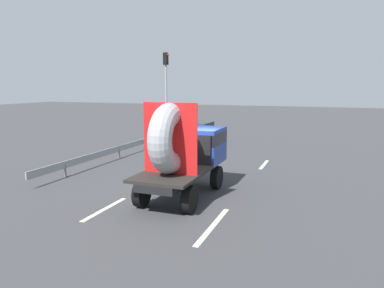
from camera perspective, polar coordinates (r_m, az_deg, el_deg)
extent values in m
plane|color=#38383A|center=(13.76, -2.08, -7.66)|extent=(120.00, 120.00, 0.00)
cylinder|color=black|center=(14.75, -2.45, -4.68)|extent=(0.28, 0.90, 0.90)
cylinder|color=black|center=(14.19, 3.91, -5.26)|extent=(0.28, 0.90, 0.90)
cylinder|color=black|center=(12.20, -7.94, -7.76)|extent=(0.28, 0.90, 0.90)
cylinder|color=black|center=(11.51, -0.40, -8.71)|extent=(0.28, 0.90, 0.90)
cube|color=black|center=(13.01, -1.56, -4.59)|extent=(1.30, 4.72, 0.25)
cube|color=navy|center=(14.20, 0.68, -0.12)|extent=(2.00, 1.77, 1.35)
cube|color=black|center=(14.10, 0.61, 1.04)|extent=(2.02, 1.68, 0.44)
cube|color=black|center=(12.18, -3.15, -4.71)|extent=(2.00, 2.95, 0.10)
cube|color=black|center=(13.34, -0.70, -0.83)|extent=(1.80, 0.08, 1.10)
torus|color=#9E9EA3|center=(11.81, -3.49, 0.88)|extent=(0.78, 2.34, 2.34)
cube|color=red|center=(11.81, -3.49, 0.88)|extent=(1.90, 0.03, 2.34)
cylinder|color=black|center=(27.08, 0.32, 1.46)|extent=(0.23, 0.67, 0.67)
cylinder|color=black|center=(26.56, 3.63, 1.29)|extent=(0.23, 0.67, 0.67)
cylinder|color=black|center=(24.49, -1.98, 0.63)|extent=(0.23, 0.67, 0.67)
cylinder|color=black|center=(23.91, 1.64, 0.42)|extent=(0.23, 0.67, 0.67)
cube|color=silver|center=(25.46, 0.94, 1.62)|extent=(1.89, 4.41, 0.58)
cube|color=black|center=(25.29, 0.86, 2.82)|extent=(1.70, 2.47, 0.52)
cylinder|color=gray|center=(27.86, -4.09, 6.67)|extent=(0.16, 0.16, 5.53)
cube|color=black|center=(27.90, -4.17, 13.28)|extent=(0.30, 0.36, 0.90)
sphere|color=red|center=(27.85, -3.85, 13.87)|extent=(0.20, 0.20, 0.20)
cube|color=gray|center=(22.21, -8.46, 0.20)|extent=(0.06, 17.62, 0.32)
cylinder|color=slate|center=(16.91, -19.40, -4.01)|extent=(0.10, 0.10, 0.55)
cylinder|color=slate|center=(20.39, -11.44, -1.47)|extent=(0.10, 0.10, 0.55)
cylinder|color=slate|center=(24.18, -5.91, 0.33)|extent=(0.10, 0.10, 0.55)
cylinder|color=slate|center=(28.14, -1.89, 1.62)|extent=(0.10, 0.10, 0.55)
cube|color=beige|center=(12.32, -13.61, -9.94)|extent=(0.16, 2.41, 0.01)
cube|color=beige|center=(19.26, 0.00, -2.73)|extent=(0.16, 2.89, 0.01)
cube|color=beige|center=(10.67, 3.32, -12.75)|extent=(0.16, 2.98, 0.01)
cube|color=beige|center=(18.81, 11.29, -3.21)|extent=(0.16, 2.18, 0.01)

